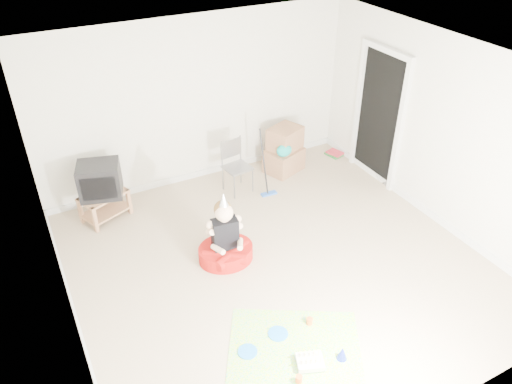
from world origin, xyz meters
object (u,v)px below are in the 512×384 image
tv_stand (105,204)px  cardboard_boxes (284,151)px  folding_chair (237,168)px  seated_woman (225,245)px  birthday_cake (310,362)px  crt_tv (100,180)px

tv_stand → cardboard_boxes: bearing=-0.3°
folding_chair → cardboard_boxes: 0.99m
folding_chair → seated_woman: (-0.86, -1.41, -0.19)m
tv_stand → folding_chair: (2.01, -0.23, 0.17)m
folding_chair → cardboard_boxes: size_ratio=1.12×
folding_chair → seated_woman: bearing=-121.4°
tv_stand → birthday_cake: tv_stand is taller
crt_tv → folding_chair: bearing=9.9°
crt_tv → seated_woman: seated_woman is taller
folding_chair → cardboard_boxes: bearing=12.5°
seated_woman → crt_tv: bearing=125.1°
cardboard_boxes → birthday_cake: size_ratio=2.27×
birthday_cake → folding_chair: bearing=76.5°
crt_tv → birthday_cake: crt_tv is taller
crt_tv → cardboard_boxes: crt_tv is taller
tv_stand → cardboard_boxes: 2.98m
tv_stand → cardboard_boxes: (2.97, -0.01, 0.12)m
crt_tv → folding_chair: size_ratio=0.67×
folding_chair → cardboard_boxes: folding_chair is taller
crt_tv → birthday_cake: 3.80m
cardboard_boxes → seated_woman: size_ratio=0.74×
seated_woman → folding_chair: bearing=58.6°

